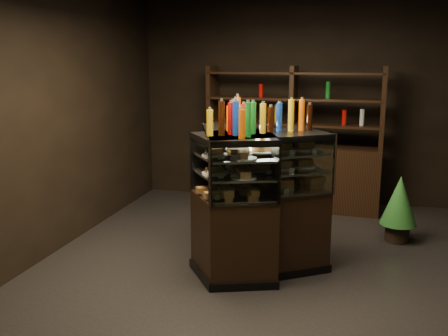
% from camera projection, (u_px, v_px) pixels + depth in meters
% --- Properties ---
extents(ground, '(5.00, 5.00, 0.00)m').
position_uv_depth(ground, '(285.00, 262.00, 5.22)').
color(ground, black).
rests_on(ground, ground).
extents(room_shell, '(5.02, 5.02, 3.01)m').
position_uv_depth(room_shell, '(290.00, 74.00, 4.81)').
color(room_shell, black).
rests_on(room_shell, ground).
extents(display_case, '(1.48, 1.42, 1.40)m').
position_uv_depth(display_case, '(248.00, 223.00, 5.00)').
color(display_case, black).
rests_on(display_case, ground).
extents(food_display, '(1.08, 1.19, 0.43)m').
position_uv_depth(food_display, '(249.00, 163.00, 4.87)').
color(food_display, '#BF8944').
rests_on(food_display, display_case).
extents(bottles_top, '(0.93, 1.05, 0.30)m').
position_uv_depth(bottles_top, '(249.00, 117.00, 4.78)').
color(bottles_top, '#0F38B2').
rests_on(bottles_top, display_case).
extents(potted_conifer, '(0.41, 0.41, 0.89)m').
position_uv_depth(potted_conifer, '(400.00, 199.00, 5.72)').
color(potted_conifer, black).
rests_on(potted_conifer, ground).
extents(back_shelving, '(2.47, 0.58, 2.00)m').
position_uv_depth(back_shelving, '(292.00, 166.00, 7.08)').
color(back_shelving, black).
rests_on(back_shelving, ground).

